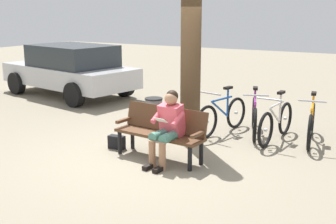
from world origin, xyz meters
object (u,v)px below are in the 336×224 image
bicycle_black (254,117)px  person_reading (168,124)px  bench (162,129)px  litter_bin (154,116)px  tree_trunk (191,60)px  bicycle_red (276,122)px  handbag (117,142)px  bicycle_blue (222,116)px  parked_car (70,69)px  bicycle_purple (311,124)px

bicycle_black → person_reading: bearing=-35.8°
bench → litter_bin: size_ratio=2.19×
person_reading → tree_trunk: tree_trunk is taller
person_reading → bicycle_red: 2.43m
person_reading → tree_trunk: (0.22, -1.20, 0.90)m
handbag → bicycle_blue: bearing=-123.3°
bicycle_red → parked_car: bearing=-97.7°
tree_trunk → litter_bin: bearing=-6.9°
bicycle_red → bicycle_blue: size_ratio=1.01×
bicycle_purple → handbag: bearing=-63.5°
handbag → parked_car: bearing=-38.9°
handbag → bicycle_red: 3.04m
bicycle_blue → bench: bearing=3.5°
bicycle_black → parked_car: size_ratio=0.36×
tree_trunk → parked_car: 5.64m
litter_bin → bicycle_black: size_ratio=0.47×
person_reading → parked_car: size_ratio=0.27×
bench → parked_car: (5.07, -3.33, 0.27)m
handbag → parked_car: parked_car is taller
handbag → bicycle_red: bicycle_red is taller
person_reading → bicycle_blue: person_reading is taller
tree_trunk → litter_bin: (0.86, -0.10, -1.19)m
bench → bicycle_purple: 2.92m
bicycle_red → tree_trunk: bearing=-51.9°
bench → bicycle_red: (-1.38, -1.93, -0.15)m
person_reading → bicycle_black: 2.42m
person_reading → tree_trunk: bearing=-74.4°
bicycle_red → bicycle_blue: bearing=-83.8°
litter_bin → bicycle_black: 2.01m
litter_bin → person_reading: bearing=129.7°
litter_bin → bicycle_red: size_ratio=0.44×
tree_trunk → bicycle_black: tree_trunk is taller
person_reading → bicycle_black: size_ratio=0.75×
tree_trunk → bicycle_blue: 1.52m
bicycle_purple → bicycle_black: 1.11m
litter_bin → bicycle_blue: bicycle_blue is taller
bicycle_purple → parked_car: parked_car is taller
bicycle_red → bicycle_black: 0.54m
bicycle_red → bicycle_black: (0.50, -0.20, 0.00)m
person_reading → litter_bin: bearing=-45.1°
person_reading → handbag: bearing=-4.0°
person_reading → parked_car: (5.30, -3.52, 0.11)m
tree_trunk → bicycle_purple: (-1.98, -1.12, -1.21)m
person_reading → bicycle_red: person_reading is taller
handbag → bench: bearing=179.7°
handbag → litter_bin: (-0.10, -1.11, 0.26)m
person_reading → handbag: 1.32m
bicycle_purple → parked_car: (7.06, -1.19, 0.41)m
bicycle_purple → bicycle_red: size_ratio=0.99×
bicycle_blue → person_reading: bearing=10.5°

